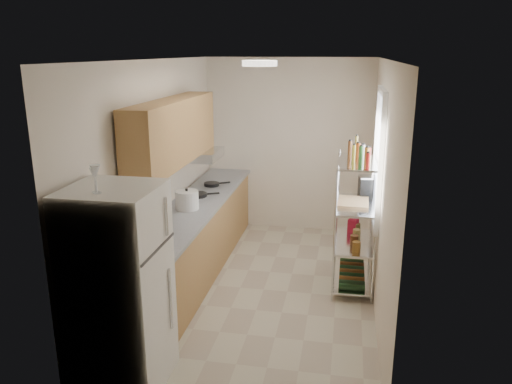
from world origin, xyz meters
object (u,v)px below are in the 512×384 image
refrigerator (119,289)px  espresso_machine (365,186)px  frying_pan_large (198,195)px  rice_cooker (187,200)px  cutting_board (353,202)px

refrigerator → espresso_machine: size_ratio=6.74×
frying_pan_large → rice_cooker: bearing=-110.3°
rice_cooker → cutting_board: (1.91, 0.21, 0.02)m
refrigerator → rice_cooker: refrigerator is taller
cutting_board → frying_pan_large: bearing=170.7°
rice_cooker → frying_pan_large: bearing=93.8°
refrigerator → frying_pan_large: 2.48m
rice_cooker → cutting_board: rice_cooker is taller
refrigerator → cutting_board: size_ratio=3.82×
rice_cooker → espresso_machine: 2.11m
rice_cooker → cutting_board: bearing=6.2°
refrigerator → frying_pan_large: (-0.10, 2.48, 0.08)m
refrigerator → rice_cooker: 1.96m
cutting_board → espresso_machine: 0.36m
rice_cooker → frying_pan_large: 0.54m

